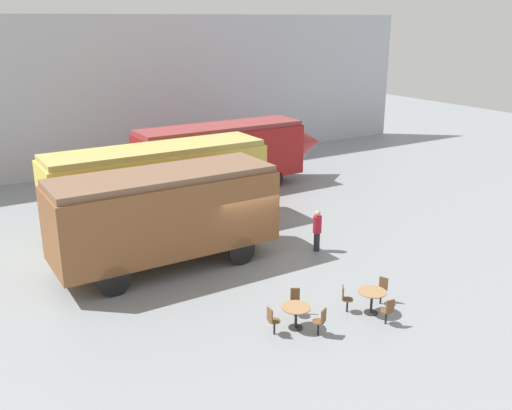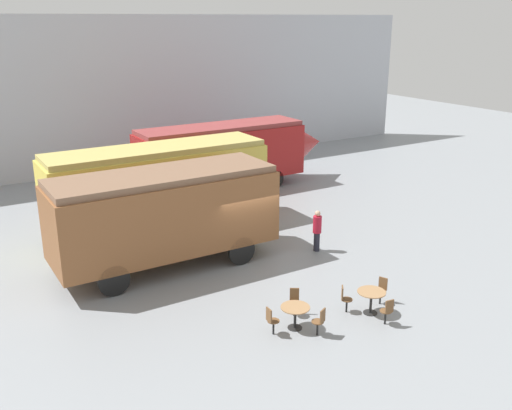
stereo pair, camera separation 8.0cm
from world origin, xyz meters
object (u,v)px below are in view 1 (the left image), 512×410
object	(u,v)px
cafe_table_mid	(296,311)
visitor_person	(317,229)
passenger_coach_vintage	(158,182)
cafe_table_near	(372,296)
passenger_coach_wooden	(164,212)
cafe_chair_0	(345,297)
streamlined_locomotive	(234,151)

from	to	relation	value
cafe_table_mid	visitor_person	world-z (taller)	visitor_person
passenger_coach_vintage	cafe_table_near	bearing A→B (deg)	-74.84
passenger_coach_vintage	cafe_table_near	world-z (taller)	passenger_coach_vintage
passenger_coach_wooden	cafe_table_mid	size ratio (longest dim) A/B	9.27
cafe_chair_0	cafe_table_mid	bearing A→B (deg)	-143.58
passenger_coach_wooden	cafe_table_mid	world-z (taller)	passenger_coach_wooden
passenger_coach_wooden	visitor_person	world-z (taller)	passenger_coach_wooden
cafe_table_mid	cafe_chair_0	size ratio (longest dim) A/B	1.00
cafe_table_near	cafe_table_mid	world-z (taller)	cafe_table_near
cafe_table_near	cafe_chair_0	bearing A→B (deg)	143.54
cafe_chair_0	visitor_person	xyz separation A→B (m)	(2.27, 4.43, 0.40)
streamlined_locomotive	cafe_table_near	size ratio (longest dim) A/B	12.43
cafe_table_mid	visitor_person	size ratio (longest dim) A/B	0.52
passenger_coach_vintage	visitor_person	xyz separation A→B (m)	(4.40, -5.38, -1.27)
streamlined_locomotive	cafe_chair_0	world-z (taller)	streamlined_locomotive
cafe_chair_0	cafe_table_near	bearing A→B (deg)	0.00
cafe_table_near	visitor_person	distance (m)	5.18
streamlined_locomotive	cafe_table_near	distance (m)	14.75
passenger_coach_wooden	visitor_person	size ratio (longest dim) A/B	4.85
passenger_coach_vintage	cafe_table_mid	world-z (taller)	passenger_coach_vintage
streamlined_locomotive	visitor_person	distance (m)	9.61
cafe_table_mid	cafe_chair_0	xyz separation A→B (m)	(1.88, -0.00, -0.05)
cafe_table_near	visitor_person	size ratio (longest dim) A/B	0.53
passenger_coach_vintage	cafe_table_near	distance (m)	10.78
cafe_chair_0	visitor_person	distance (m)	4.99
cafe_table_mid	visitor_person	distance (m)	6.08
cafe_table_near	cafe_table_mid	bearing A→B (deg)	169.18
passenger_coach_wooden	passenger_coach_vintage	bearing A→B (deg)	71.33
streamlined_locomotive	cafe_table_mid	bearing A→B (deg)	-112.52
passenger_coach_vintage	visitor_person	world-z (taller)	passenger_coach_vintage
streamlined_locomotive	passenger_coach_vintage	distance (m)	7.22
passenger_coach_wooden	cafe_chair_0	xyz separation A→B (m)	(3.36, -6.17, -1.62)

